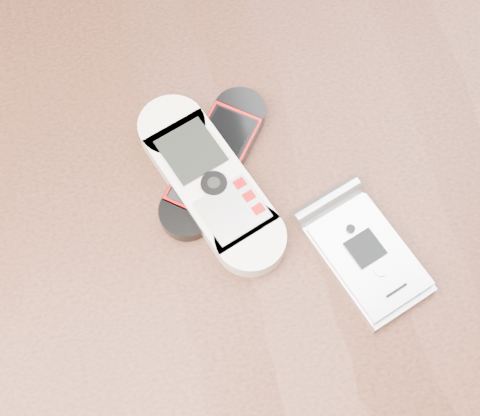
# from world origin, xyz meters

# --- Properties ---
(ground) EXTENTS (4.00, 4.00, 0.00)m
(ground) POSITION_xyz_m (0.00, 0.00, 0.00)
(ground) COLOR #472B19
(ground) RESTS_ON ground
(table) EXTENTS (1.20, 0.80, 0.75)m
(table) POSITION_xyz_m (0.00, 0.00, 0.64)
(table) COLOR black
(table) RESTS_ON ground
(nokia_white) EXTENTS (0.11, 0.18, 0.02)m
(nokia_white) POSITION_xyz_m (-0.01, 0.03, 0.76)
(nokia_white) COLOR white
(nokia_white) RESTS_ON table
(nokia_black_red) EXTENTS (0.12, 0.14, 0.01)m
(nokia_black_red) POSITION_xyz_m (-0.01, 0.05, 0.76)
(nokia_black_red) COLOR black
(nokia_black_red) RESTS_ON table
(motorola_razr) EXTENTS (0.09, 0.12, 0.02)m
(motorola_razr) POSITION_xyz_m (0.09, -0.06, 0.76)
(motorola_razr) COLOR silver
(motorola_razr) RESTS_ON table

